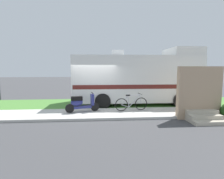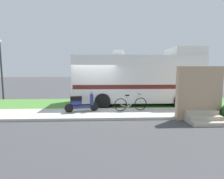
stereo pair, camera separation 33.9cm
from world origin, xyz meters
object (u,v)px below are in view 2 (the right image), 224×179
(scooter, at_px, (80,103))
(pickup_truck_near, at_px, (165,84))
(motorhome_rv, at_px, (138,78))
(bicycle, at_px, (131,104))
(street_lamp_post, at_px, (1,64))
(bottle_green, at_px, (186,111))

(scooter, distance_m, pickup_truck_near, 9.46)
(pickup_truck_near, bearing_deg, motorhome_rv, -126.43)
(pickup_truck_near, bearing_deg, bicycle, -121.41)
(motorhome_rv, bearing_deg, scooter, -145.72)
(pickup_truck_near, distance_m, street_lamp_post, 13.24)
(street_lamp_post, bearing_deg, scooter, -35.83)
(bicycle, bearing_deg, motorhome_rv, 70.42)
(motorhome_rv, height_order, pickup_truck_near, motorhome_rv)
(bicycle, relative_size, bottle_green, 7.61)
(motorhome_rv, relative_size, pickup_truck_near, 1.34)
(bottle_green, height_order, street_lamp_post, street_lamp_post)
(bottle_green, bearing_deg, motorhome_rv, 123.61)
(scooter, bearing_deg, street_lamp_post, 144.17)
(motorhome_rv, xyz_separation_m, bicycle, (-0.79, -2.21, -1.20))
(motorhome_rv, relative_size, scooter, 4.63)
(bicycle, bearing_deg, scooter, -178.21)
(motorhome_rv, distance_m, bottle_green, 3.70)
(scooter, relative_size, pickup_truck_near, 0.29)
(scooter, bearing_deg, motorhome_rv, 34.28)
(bicycle, distance_m, bottle_green, 2.75)
(bottle_green, bearing_deg, street_lamp_post, 156.24)
(scooter, bearing_deg, pickup_truck_near, 45.38)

